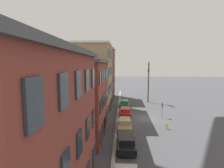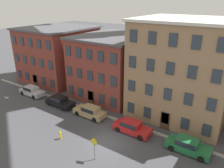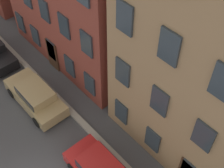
# 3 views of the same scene
# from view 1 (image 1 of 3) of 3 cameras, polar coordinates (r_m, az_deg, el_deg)

# --- Properties ---
(ground_plane) EXTENTS (200.00, 200.00, 0.00)m
(ground_plane) POSITION_cam_1_polar(r_m,az_deg,el_deg) (29.90, 10.68, -10.93)
(ground_plane) COLOR #424247
(kerb_strip) EXTENTS (56.00, 0.36, 0.16)m
(kerb_strip) POSITION_cam_1_polar(r_m,az_deg,el_deg) (29.67, 1.87, -10.80)
(kerb_strip) COLOR #9E998E
(kerb_strip) RESTS_ON ground_plane
(apartment_midblock) EXTENTS (10.29, 12.18, 9.37)m
(apartment_midblock) POSITION_cam_1_polar(r_m,az_deg,el_deg) (23.13, -17.17, -4.25)
(apartment_midblock) COLOR brown
(apartment_midblock) RESTS_ON ground_plane
(apartment_far) EXTENTS (12.05, 10.81, 12.43)m
(apartment_far) POSITION_cam_1_polar(r_m,az_deg,el_deg) (33.43, -9.33, 1.83)
(apartment_far) COLOR #9E7A56
(apartment_far) RESTS_ON ground_plane
(apartment_annex) EXTENTS (8.57, 11.03, 12.84)m
(apartment_annex) POSITION_cam_1_polar(r_m,az_deg,el_deg) (46.17, -5.86, 3.40)
(apartment_annex) COLOR brown
(apartment_annex) RESTS_ON ground_plane
(car_black) EXTENTS (4.40, 1.92, 1.43)m
(car_black) POSITION_cam_1_polar(r_m,az_deg,el_deg) (19.43, 4.80, -18.30)
(car_black) COLOR black
(car_black) RESTS_ON ground_plane
(car_tan) EXTENTS (4.40, 1.92, 1.43)m
(car_tan) POSITION_cam_1_polar(r_m,az_deg,el_deg) (24.59, 4.22, -12.87)
(car_tan) COLOR tan
(car_tan) RESTS_ON ground_plane
(car_red) EXTENTS (4.40, 1.92, 1.43)m
(car_red) POSITION_cam_1_polar(r_m,az_deg,el_deg) (30.69, 4.43, -8.92)
(car_red) COLOR #B21E1E
(car_red) RESTS_ON ground_plane
(car_green) EXTENTS (4.40, 1.92, 1.43)m
(car_green) POSITION_cam_1_polar(r_m,az_deg,el_deg) (36.86, 3.98, -6.29)
(car_green) COLOR #1E6638
(car_green) RESTS_ON ground_plane
(caution_sign) EXTENTS (0.99, 0.08, 2.60)m
(caution_sign) POSITION_cam_1_polar(r_m,az_deg,el_deg) (30.50, 16.06, -7.33)
(caution_sign) COLOR slate
(caution_sign) RESTS_ON ground_plane
(utility_pole) EXTENTS (2.40, 0.44, 9.43)m
(utility_pole) POSITION_cam_1_polar(r_m,az_deg,el_deg) (41.40, 11.82, 1.36)
(utility_pole) COLOR brown
(utility_pole) RESTS_ON ground_plane
(fire_hydrant) EXTENTS (0.24, 0.34, 0.96)m
(fire_hydrant) POSITION_cam_1_polar(r_m,az_deg,el_deg) (25.84, 17.43, -12.81)
(fire_hydrant) COLOR yellow
(fire_hydrant) RESTS_ON ground_plane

